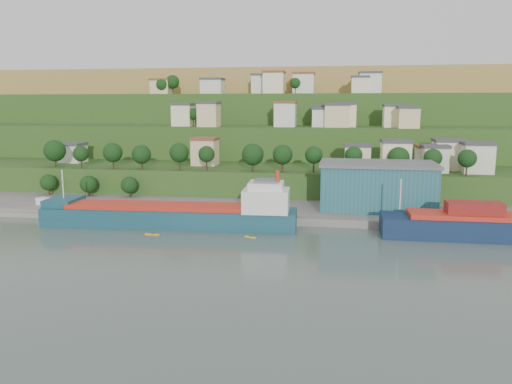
% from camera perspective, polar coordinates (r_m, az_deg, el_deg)
% --- Properties ---
extents(ground, '(500.00, 500.00, 0.00)m').
position_cam_1_polar(ground, '(114.94, -5.25, -5.32)').
color(ground, '#44534D').
rests_on(ground, ground).
extents(quay, '(220.00, 26.00, 4.00)m').
position_cam_1_polar(quay, '(138.95, 5.65, -2.68)').
color(quay, slate).
rests_on(quay, ground).
extents(pebble_beach, '(40.00, 18.00, 2.40)m').
position_cam_1_polar(pebble_beach, '(156.50, -23.09, -2.01)').
color(pebble_beach, slate).
rests_on(pebble_beach, ground).
extents(hillside, '(360.00, 210.74, 96.00)m').
position_cam_1_polar(hillside, '(279.14, 3.30, 3.66)').
color(hillside, '#284719').
rests_on(hillside, ground).
extents(cargo_ship_near, '(64.39, 12.77, 16.45)m').
position_cam_1_polar(cargo_ship_near, '(126.85, -9.01, -2.74)').
color(cargo_ship_near, '#133A47').
rests_on(cargo_ship_near, ground).
extents(warehouse, '(31.31, 19.51, 12.80)m').
position_cam_1_polar(warehouse, '(140.62, 13.66, 0.74)').
color(warehouse, '#1E575C').
rests_on(warehouse, quay).
extents(caravan, '(6.50, 4.57, 2.80)m').
position_cam_1_polar(caravan, '(154.45, -22.86, -1.16)').
color(caravan, white).
rests_on(caravan, pebble_beach).
extents(dinghy, '(3.76, 1.99, 0.71)m').
position_cam_1_polar(dinghy, '(146.44, -19.23, -1.92)').
color(dinghy, silver).
rests_on(dinghy, pebble_beach).
extents(kayak_orange, '(3.53, 0.79, 0.88)m').
position_cam_1_polar(kayak_orange, '(120.19, -11.78, -4.69)').
color(kayak_orange, orange).
rests_on(kayak_orange, ground).
extents(kayak_yellow, '(2.95, 1.75, 0.75)m').
position_cam_1_polar(kayak_yellow, '(115.34, -0.64, -5.11)').
color(kayak_yellow, yellow).
rests_on(kayak_yellow, ground).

